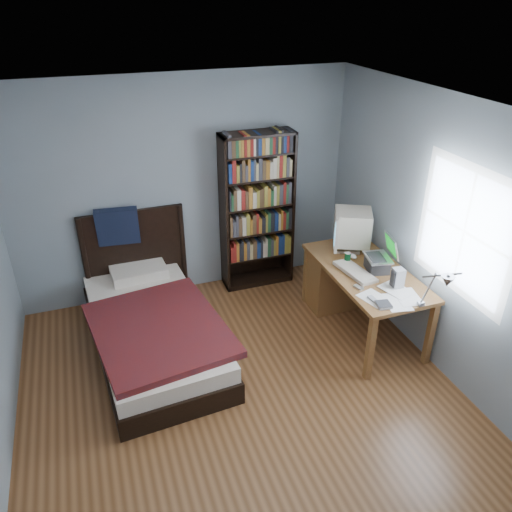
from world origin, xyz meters
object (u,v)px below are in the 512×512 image
bookshelf (257,212)px  desk_lamp (444,283)px  desk (345,277)px  keyboard (355,272)px  speaker (398,278)px  laptop (379,261)px  soda_can (347,258)px  bed (151,323)px  crt_monitor (351,228)px

bookshelf → desk_lamp: bearing=-73.0°
desk → keyboard: size_ratio=3.01×
speaker → desk: bearing=100.7°
laptop → speaker: bearing=-91.7°
speaker → bookshelf: size_ratio=0.11×
laptop → soda_can: 0.32m
bed → bookshelf: bearing=29.7°
bookshelf → desk: bearing=-52.2°
soda_can → desk_lamp: bearing=-83.9°
soda_can → bed: bed is taller
laptop → keyboard: 0.27m
desk → crt_monitor: bearing=46.6°
crt_monitor → bookshelf: bookshelf is taller
keyboard → bed: size_ratio=0.22×
laptop → bookshelf: (-0.81, 1.35, 0.10)m
soda_can → bookshelf: bookshelf is taller
keyboard → soda_can: bearing=74.5°
soda_can → keyboard: bearing=-97.4°
desk_lamp → bed: (-2.14, 1.55, -0.93)m
laptop → bed: bed is taller
soda_can → bookshelf: (-0.58, 1.11, 0.15)m
bed → desk: bearing=-2.5°
keyboard → bookshelf: 1.45m
crt_monitor → bed: (-2.17, 0.04, -0.73)m
desk → speaker: 0.89m
laptop → bookshelf: size_ratio=0.19×
laptop → soda_can: size_ratio=3.16×
laptop → bed: 2.37m
laptop → desk_lamp: 1.07m
laptop → desk_lamp: desk_lamp is taller
desk → soda_can: 0.45m
desk → speaker: speaker is taller
desk → desk_lamp: (0.02, -1.46, 0.77)m
bookshelf → bed: (-1.42, -0.81, -0.68)m
desk_lamp → soda_can: size_ratio=4.85×
desk → soda_can: size_ratio=12.94×
keyboard → bed: (-1.98, 0.52, -0.49)m
bookshelf → laptop: bearing=-59.1°
laptop → desk: bearing=103.4°
bookshelf → bed: bookshelf is taller
keyboard → speaker: 0.44m
speaker → bookshelf: bookshelf is taller
laptop → desk_lamp: bearing=-95.0°
bed → desk_lamp: bearing=-35.8°
desk → soda_can: soda_can is taller
laptop → speaker: laptop is taller
crt_monitor → keyboard: size_ratio=1.09×
desk → laptop: 0.62m
desk_lamp → bookshelf: bookshelf is taller
crt_monitor → speaker: size_ratio=2.72×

